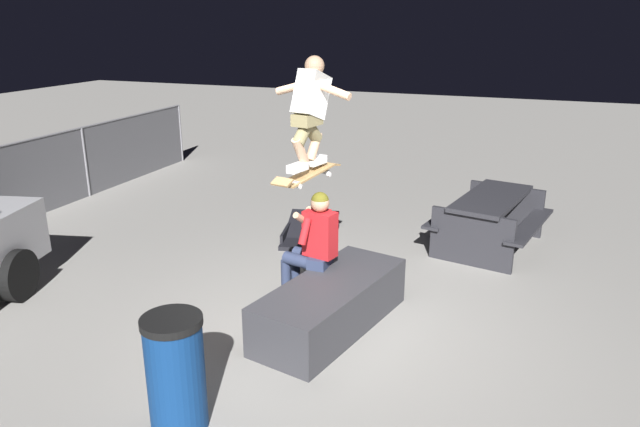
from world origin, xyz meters
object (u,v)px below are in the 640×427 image
ledge_box_main (331,304)px  picnic_table_back (490,213)px  trash_bin (176,373)px  skater_airborne (310,107)px  person_sitting_on_ledge (312,243)px  skateboard (308,174)px  kicker_ramp (310,234)px

ledge_box_main → picnic_table_back: bearing=-23.7°
picnic_table_back → trash_bin: 5.21m
ledge_box_main → trash_bin: size_ratio=2.01×
ledge_box_main → skater_airborne: 2.04m
skater_airborne → picnic_table_back: 3.51m
person_sitting_on_ledge → skateboard: (-0.05, 0.02, 0.78)m
skater_airborne → kicker_ramp: 3.04m
person_sitting_on_ledge → skater_airborne: 1.47m
kicker_ramp → picnic_table_back: (0.58, -2.47, 0.44)m
skateboard → trash_bin: skateboard is taller
kicker_ramp → picnic_table_back: bearing=-76.7°
skater_airborne → trash_bin: 2.89m
kicker_ramp → trash_bin: 4.34m
skateboard → trash_bin: bearing=175.1°
skateboard → ledge_box_main: bearing=-129.4°
trash_bin → picnic_table_back: bearing=-21.0°
ledge_box_main → kicker_ramp: 2.64m
kicker_ramp → picnic_table_back: picnic_table_back is taller
skater_airborne → trash_bin: size_ratio=1.17×
picnic_table_back → trash_bin: trash_bin is taller
trash_bin → kicker_ramp: bearing=8.0°
skater_airborne → person_sitting_on_ledge: bearing=-101.0°
skateboard → picnic_table_back: size_ratio=0.54×
trash_bin → ledge_box_main: bearing=-16.6°
skateboard → kicker_ramp: 2.64m
ledge_box_main → trash_bin: bearing=163.4°
person_sitting_on_ledge → picnic_table_back: person_sitting_on_ledge is taller
person_sitting_on_ledge → ledge_box_main: bearing=-135.5°
kicker_ramp → picnic_table_back: 2.57m
person_sitting_on_ledge → picnic_table_back: size_ratio=0.70×
person_sitting_on_ledge → skateboard: skateboard is taller
ledge_box_main → kicker_ramp: size_ratio=1.56×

